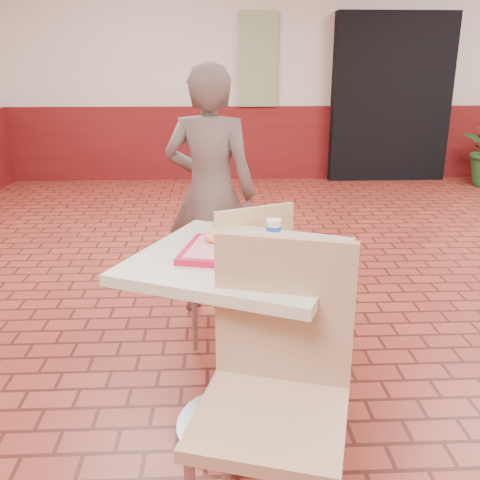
{
  "coord_description": "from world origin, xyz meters",
  "views": [
    {
      "loc": [
        -1.2,
        -2.46,
        1.51
      ],
      "look_at": [
        -1.1,
        -0.49,
        0.87
      ],
      "focal_mm": 40.0,
      "sensor_mm": 36.0,
      "label": 1
    }
  ],
  "objects_px": {
    "customer": "(211,193)",
    "paper_cup": "(274,229)",
    "chair_main_back": "(244,277)",
    "ring_donut": "(216,237)",
    "main_table": "(240,316)",
    "chair_main_front": "(276,380)",
    "serving_tray": "(240,251)",
    "long_john_donut": "(261,247)"
  },
  "relations": [
    {
      "from": "main_table",
      "to": "paper_cup",
      "type": "xyz_separation_m",
      "value": [
        0.14,
        0.12,
        0.33
      ]
    },
    {
      "from": "chair_main_back",
      "to": "paper_cup",
      "type": "distance_m",
      "value": 0.58
    },
    {
      "from": "ring_donut",
      "to": "chair_main_front",
      "type": "bearing_deg",
      "value": -72.97
    },
    {
      "from": "customer",
      "to": "serving_tray",
      "type": "xyz_separation_m",
      "value": [
        0.12,
        -1.23,
        0.05
      ]
    },
    {
      "from": "chair_main_back",
      "to": "serving_tray",
      "type": "relative_size",
      "value": 2.04
    },
    {
      "from": "ring_donut",
      "to": "main_table",
      "type": "bearing_deg",
      "value": -47.13
    },
    {
      "from": "customer",
      "to": "chair_main_back",
      "type": "bearing_deg",
      "value": 117.69
    },
    {
      "from": "chair_main_front",
      "to": "paper_cup",
      "type": "xyz_separation_m",
      "value": [
        0.05,
        0.61,
        0.32
      ]
    },
    {
      "from": "paper_cup",
      "to": "chair_main_front",
      "type": "bearing_deg",
      "value": -94.95
    },
    {
      "from": "chair_main_front",
      "to": "ring_donut",
      "type": "bearing_deg",
      "value": 123.57
    },
    {
      "from": "chair_main_front",
      "to": "customer",
      "type": "bearing_deg",
      "value": 113.55
    },
    {
      "from": "chair_main_front",
      "to": "serving_tray",
      "type": "relative_size",
      "value": 2.3
    },
    {
      "from": "main_table",
      "to": "serving_tray",
      "type": "height_order",
      "value": "serving_tray"
    },
    {
      "from": "customer",
      "to": "serving_tray",
      "type": "height_order",
      "value": "customer"
    },
    {
      "from": "chair_main_front",
      "to": "serving_tray",
      "type": "xyz_separation_m",
      "value": [
        -0.09,
        0.49,
        0.27
      ]
    },
    {
      "from": "serving_tray",
      "to": "ring_donut",
      "type": "bearing_deg",
      "value": 132.87
    },
    {
      "from": "customer",
      "to": "paper_cup",
      "type": "height_order",
      "value": "customer"
    },
    {
      "from": "ring_donut",
      "to": "paper_cup",
      "type": "bearing_deg",
      "value": 5.13
    },
    {
      "from": "chair_main_back",
      "to": "ring_donut",
      "type": "xyz_separation_m",
      "value": [
        -0.14,
        -0.45,
        0.36
      ]
    },
    {
      "from": "chair_main_back",
      "to": "paper_cup",
      "type": "xyz_separation_m",
      "value": [
        0.1,
        -0.43,
        0.38
      ]
    },
    {
      "from": "serving_tray",
      "to": "ring_donut",
      "type": "distance_m",
      "value": 0.14
    },
    {
      "from": "chair_main_front",
      "to": "serving_tray",
      "type": "bearing_deg",
      "value": 116.9
    },
    {
      "from": "chair_main_back",
      "to": "ring_donut",
      "type": "bearing_deg",
      "value": 48.87
    },
    {
      "from": "chair_main_front",
      "to": "ring_donut",
      "type": "xyz_separation_m",
      "value": [
        -0.18,
        0.59,
        0.3
      ]
    },
    {
      "from": "ring_donut",
      "to": "long_john_donut",
      "type": "distance_m",
      "value": 0.23
    },
    {
      "from": "main_table",
      "to": "long_john_donut",
      "type": "distance_m",
      "value": 0.33
    },
    {
      "from": "main_table",
      "to": "ring_donut",
      "type": "relative_size",
      "value": 8.0
    },
    {
      "from": "ring_donut",
      "to": "paper_cup",
      "type": "relative_size",
      "value": 1.27
    },
    {
      "from": "chair_main_front",
      "to": "ring_donut",
      "type": "height_order",
      "value": "chair_main_front"
    },
    {
      "from": "customer",
      "to": "serving_tray",
      "type": "bearing_deg",
      "value": 109.6
    },
    {
      "from": "main_table",
      "to": "customer",
      "type": "xyz_separation_m",
      "value": [
        -0.12,
        1.23,
        0.23
      ]
    },
    {
      "from": "main_table",
      "to": "long_john_donut",
      "type": "relative_size",
      "value": 5.16
    },
    {
      "from": "chair_main_back",
      "to": "main_table",
      "type": "bearing_deg",
      "value": 61.1
    },
    {
      "from": "main_table",
      "to": "serving_tray",
      "type": "bearing_deg",
      "value": 0.0
    },
    {
      "from": "chair_main_back",
      "to": "customer",
      "type": "bearing_deg",
      "value": -100.3
    },
    {
      "from": "main_table",
      "to": "chair_main_back",
      "type": "height_order",
      "value": "chair_main_back"
    },
    {
      "from": "chair_main_front",
      "to": "ring_donut",
      "type": "relative_size",
      "value": 9.86
    },
    {
      "from": "main_table",
      "to": "chair_main_front",
      "type": "distance_m",
      "value": 0.5
    },
    {
      "from": "ring_donut",
      "to": "paper_cup",
      "type": "height_order",
      "value": "paper_cup"
    },
    {
      "from": "chair_main_back",
      "to": "ring_donut",
      "type": "relative_size",
      "value": 8.75
    },
    {
      "from": "chair_main_front",
      "to": "chair_main_back",
      "type": "distance_m",
      "value": 1.04
    },
    {
      "from": "serving_tray",
      "to": "long_john_donut",
      "type": "relative_size",
      "value": 2.77
    }
  ]
}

